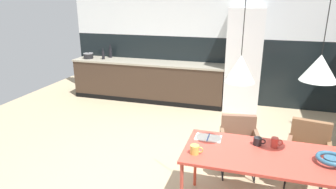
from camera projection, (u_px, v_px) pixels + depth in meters
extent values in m
plane|color=tan|center=(169.00, 179.00, 3.87)|extent=(8.70, 8.70, 0.00)
cube|color=black|center=(210.00, 70.00, 6.64)|extent=(6.50, 0.12, 1.44)
cube|color=silver|center=(213.00, 3.00, 6.19)|extent=(6.50, 0.12, 1.44)
cube|color=#3D2D21|center=(148.00, 82.00, 6.77)|extent=(3.46, 0.60, 0.85)
cube|color=#A09885|center=(147.00, 62.00, 6.63)|extent=(3.49, 0.63, 0.04)
cube|color=black|center=(143.00, 101.00, 6.61)|extent=(3.46, 0.01, 0.10)
cube|color=silver|center=(244.00, 61.00, 6.01)|extent=(0.69, 0.60, 2.08)
cube|color=#CF4336|center=(268.00, 156.00, 2.97)|extent=(1.70, 0.78, 0.03)
cylinder|color=#D54931|center=(195.00, 160.00, 3.63)|extent=(0.04, 0.04, 0.72)
cube|color=brown|center=(239.00, 145.00, 3.87)|extent=(0.55, 0.54, 0.06)
cube|color=brown|center=(238.00, 126.00, 4.00)|extent=(0.46, 0.16, 0.32)
cube|color=brown|center=(257.00, 139.00, 3.81)|extent=(0.12, 0.42, 0.14)
cube|color=brown|center=(222.00, 138.00, 3.86)|extent=(0.12, 0.42, 0.14)
cylinder|color=black|center=(255.00, 169.00, 3.73)|extent=(0.02, 0.02, 0.39)
cylinder|color=black|center=(223.00, 167.00, 3.78)|extent=(0.02, 0.02, 0.39)
cylinder|color=black|center=(251.00, 154.00, 4.09)|extent=(0.02, 0.02, 0.39)
cylinder|color=black|center=(222.00, 153.00, 4.14)|extent=(0.02, 0.02, 0.39)
cylinder|color=black|center=(252.00, 173.00, 3.97)|extent=(0.09, 0.41, 0.02)
cylinder|color=black|center=(222.00, 172.00, 4.01)|extent=(0.09, 0.41, 0.02)
cube|color=brown|center=(307.00, 156.00, 3.58)|extent=(0.55, 0.54, 0.06)
cube|color=brown|center=(310.00, 134.00, 3.68)|extent=(0.46, 0.16, 0.36)
cube|color=brown|center=(329.00, 153.00, 3.45)|extent=(0.12, 0.42, 0.14)
cube|color=brown|center=(289.00, 145.00, 3.64)|extent=(0.12, 0.42, 0.14)
cylinder|color=black|center=(322.00, 185.00, 3.40)|extent=(0.02, 0.02, 0.39)
cylinder|color=black|center=(285.00, 176.00, 3.58)|extent=(0.02, 0.02, 0.39)
cylinder|color=black|center=(323.00, 169.00, 3.73)|extent=(0.02, 0.02, 0.39)
cylinder|color=black|center=(289.00, 162.00, 3.90)|extent=(0.02, 0.02, 0.39)
cylinder|color=black|center=(285.00, 182.00, 3.80)|extent=(0.09, 0.41, 0.02)
cylinder|color=#33607F|center=(330.00, 161.00, 2.81)|extent=(0.12, 0.12, 0.06)
torus|color=#2C5C7A|center=(331.00, 159.00, 2.80)|extent=(0.27, 0.27, 0.04)
cube|color=white|center=(202.00, 137.00, 3.34)|extent=(0.15, 0.18, 0.01)
cube|color=white|center=(215.00, 139.00, 3.30)|extent=(0.15, 0.18, 0.01)
cube|color=#334C8C|center=(208.00, 137.00, 3.31)|extent=(0.01, 0.19, 0.00)
cylinder|color=#B23D33|center=(275.00, 142.00, 3.11)|extent=(0.07, 0.07, 0.11)
torus|color=#B23D33|center=(279.00, 143.00, 3.10)|extent=(0.07, 0.01, 0.07)
cylinder|color=gold|center=(195.00, 149.00, 2.98)|extent=(0.09, 0.09, 0.09)
torus|color=gold|center=(200.00, 150.00, 2.96)|extent=(0.06, 0.01, 0.06)
cylinder|color=black|center=(257.00, 141.00, 3.16)|extent=(0.09, 0.09, 0.09)
torus|color=black|center=(263.00, 142.00, 3.14)|extent=(0.06, 0.01, 0.06)
cylinder|color=black|center=(88.00, 56.00, 6.96)|extent=(0.23, 0.23, 0.11)
cylinder|color=gray|center=(88.00, 53.00, 6.94)|extent=(0.23, 0.23, 0.01)
sphere|color=black|center=(88.00, 53.00, 6.94)|extent=(0.02, 0.02, 0.02)
cylinder|color=black|center=(110.00, 53.00, 7.05)|extent=(0.07, 0.07, 0.22)
cylinder|color=black|center=(110.00, 47.00, 7.00)|extent=(0.04, 0.04, 0.08)
cylinder|color=black|center=(103.00, 55.00, 6.86)|extent=(0.07, 0.07, 0.19)
cylinder|color=black|center=(103.00, 50.00, 6.82)|extent=(0.03, 0.03, 0.06)
cone|color=silver|center=(240.00, 69.00, 2.78)|extent=(0.29, 0.29, 0.26)
cone|color=silver|center=(320.00, 68.00, 2.61)|extent=(0.32, 0.32, 0.24)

